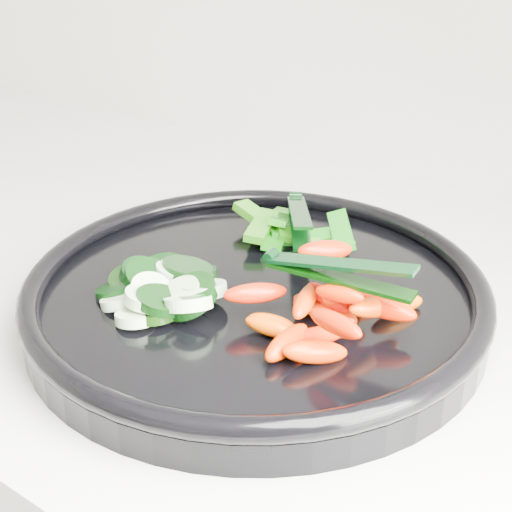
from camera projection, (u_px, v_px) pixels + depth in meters
The scene contains 6 objects.
veggie_tray at pixel (256, 294), 0.58m from camera, with size 0.45×0.45×0.04m.
cucumber_pile at pixel (164, 286), 0.57m from camera, with size 0.12×0.12×0.04m.
carrot_pile at pixel (330, 307), 0.52m from camera, with size 0.13×0.14×0.05m.
pepper_pile at pixel (291, 231), 0.66m from camera, with size 0.13×0.09×0.03m.
tong_carrot at pixel (335, 270), 0.50m from camera, with size 0.11×0.03×0.02m.
tong_pepper at pixel (299, 216), 0.65m from camera, with size 0.08×0.10×0.02m.
Camera 1 is at (0.16, 1.22, 1.24)m, focal length 50.00 mm.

